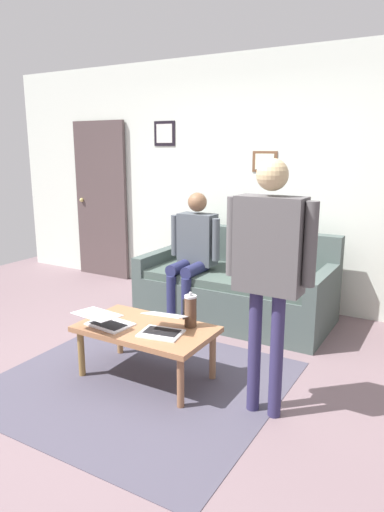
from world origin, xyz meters
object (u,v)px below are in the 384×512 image
laptop_center (163,327)px  person_seated (193,249)px  laptop_left (106,321)px  person_standing (269,257)px  coffee_table (146,333)px  french_press (190,311)px  interior_door (101,201)px  couch (237,289)px

laptop_center → person_seated: 1.44m
laptop_left → laptop_center: (-0.43, -0.12, -0.00)m
person_standing → person_seated: 1.85m
coffee_table → french_press: size_ratio=3.72×
interior_door → laptop_center: size_ratio=5.85×
coffee_table → person_seated: bearing=-75.5°
laptop_center → person_standing: bearing=-178.3°
coffee_table → laptop_center: laptop_center is taller
coffee_table → person_seated: size_ratio=0.79×
laptop_left → person_seated: (0.07, -1.44, 0.27)m
couch → person_standing: 1.92m
interior_door → laptop_center: bearing=138.4°
couch → french_press: (-0.24, 1.34, 0.23)m
laptop_left → french_press: french_press is taller
couch → coffee_table: size_ratio=1.88×
laptop_center → french_press: size_ratio=1.29×
laptop_left → person_standing: size_ratio=0.23×
couch → coffee_table: bearing=88.1°
laptop_center → french_press: bearing=-119.4°
coffee_table → french_press: (-0.29, -0.17, 0.17)m
person_standing → couch: bearing=-59.4°
laptop_center → person_seated: bearing=-69.1°
interior_door → couch: size_ratio=1.08×
interior_door → laptop_left: 3.01m
french_press → person_standing: (-0.67, 0.18, 0.53)m
person_seated → interior_door: bearing=-23.0°
couch → person_seated: person_seated is taller
couch → french_press: bearing=99.9°
coffee_table → interior_door: bearing=-43.3°
person_standing → french_press: bearing=-15.2°
person_seated → french_press: bearing=119.0°
laptop_left → couch: bearing=-100.5°
couch → laptop_left: couch is taller
couch → laptop_center: bearing=94.5°
laptop_center → person_seated: size_ratio=0.27×
french_press → person_seated: bearing=-61.0°
couch → person_standing: (-0.90, 1.52, 0.76)m
french_press → laptop_left: bearing=30.6°
french_press → laptop_center: bearing=60.6°
coffee_table → laptop_left: bearing=30.0°
laptop_center → interior_door: bearing=-41.6°
french_press → person_seated: person_seated is taller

